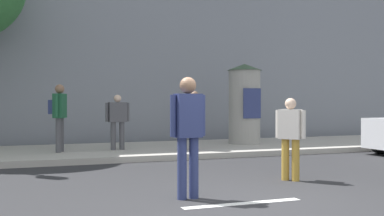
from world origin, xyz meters
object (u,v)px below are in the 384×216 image
object	(u,v)px
pedestrian_near_pole	(188,127)
pedestrian_tallest	(59,111)
pedestrian_in_dark_shirt	(195,115)
poster_column	(244,103)
pedestrian_in_light_jacket	(117,117)
pedestrian_with_backpack	(291,132)

from	to	relation	value
pedestrian_near_pole	pedestrian_tallest	xyz separation A→B (m)	(-1.27, 6.05, 0.14)
pedestrian_in_dark_shirt	pedestrian_tallest	world-z (taller)	pedestrian_tallest
poster_column	pedestrian_tallest	distance (m)	5.62
pedestrian_in_light_jacket	pedestrian_tallest	bearing A→B (deg)	-177.67
pedestrian_near_pole	pedestrian_in_dark_shirt	distance (m)	5.88
pedestrian_in_light_jacket	pedestrian_in_dark_shirt	bearing A→B (deg)	-18.69
pedestrian_near_pole	pedestrian_tallest	world-z (taller)	pedestrian_tallest
pedestrian_with_backpack	pedestrian_in_light_jacket	bearing A→B (deg)	111.86
pedestrian_tallest	pedestrian_in_light_jacket	xyz separation A→B (m)	(1.52, 0.06, -0.17)
poster_column	pedestrian_in_dark_shirt	world-z (taller)	poster_column
pedestrian_in_dark_shirt	pedestrian_tallest	size ratio (longest dim) A/B	0.91
poster_column	pedestrian_with_backpack	distance (m)	6.06
pedestrian_in_dark_shirt	poster_column	bearing A→B (deg)	28.96
poster_column	pedestrian_in_light_jacket	distance (m)	4.11
pedestrian_with_backpack	poster_column	bearing A→B (deg)	70.88
pedestrian_in_dark_shirt	pedestrian_tallest	xyz separation A→B (m)	(-3.49, 0.60, 0.12)
pedestrian_in_dark_shirt	pedestrian_near_pole	bearing A→B (deg)	-112.18
pedestrian_with_backpack	pedestrian_in_dark_shirt	xyz separation A→B (m)	(-0.12, 4.54, 0.19)
pedestrian_near_pole	pedestrian_tallest	size ratio (longest dim) A/B	1.04
pedestrian_with_backpack	pedestrian_in_light_jacket	xyz separation A→B (m)	(-2.09, 5.21, 0.15)
pedestrian_tallest	pedestrian_in_light_jacket	distance (m)	1.53
poster_column	pedestrian_tallest	size ratio (longest dim) A/B	1.42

